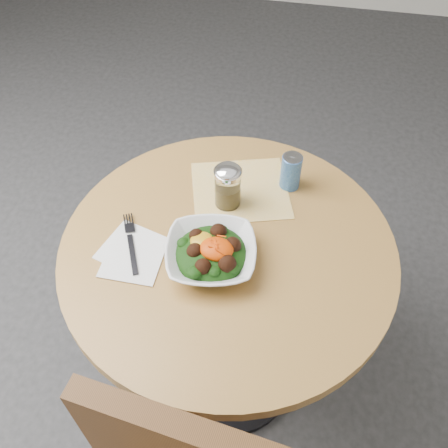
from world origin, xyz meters
TOP-DOWN VIEW (x-y plane):
  - ground at (0.00, 0.00)m, footprint 6.00×6.00m
  - table at (0.00, 0.00)m, footprint 0.90×0.90m
  - cloth_napkin at (-0.00, 0.21)m, footprint 0.34×0.32m
  - paper_napkins at (-0.24, -0.08)m, footprint 0.18×0.20m
  - salad_bowl at (-0.03, -0.06)m, footprint 0.27×0.27m
  - fork at (-0.26, -0.04)m, footprint 0.10×0.20m
  - spice_shaker at (-0.03, 0.15)m, footprint 0.08×0.08m
  - beverage_can at (0.13, 0.26)m, footprint 0.06×0.06m

SIDE VIEW (x-z plane):
  - ground at x=0.00m, z-range 0.00..0.00m
  - table at x=0.00m, z-range 0.18..0.93m
  - cloth_napkin at x=0.00m, z-range 0.75..0.75m
  - paper_napkins at x=-0.24m, z-range 0.75..0.75m
  - fork at x=-0.26m, z-range 0.75..0.76m
  - salad_bowl at x=-0.03m, z-range 0.74..0.83m
  - beverage_can at x=0.13m, z-range 0.75..0.86m
  - spice_shaker at x=-0.03m, z-range 0.75..0.89m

